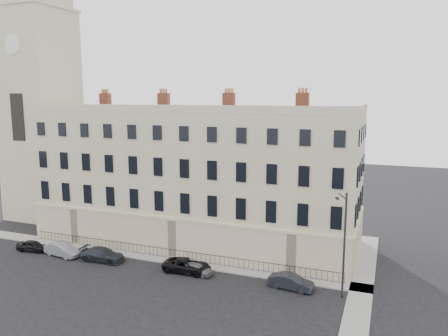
{
  "coord_description": "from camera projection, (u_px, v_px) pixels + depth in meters",
  "views": [
    {
      "loc": [
        14.62,
        -32.85,
        16.64
      ],
      "look_at": [
        -1.8,
        10.0,
        9.08
      ],
      "focal_mm": 35.0,
      "sensor_mm": 36.0,
      "label": 1
    }
  ],
  "objects": [
    {
      "name": "ground",
      "position": [
        202.0,
        289.0,
        38.13
      ],
      "size": [
        160.0,
        160.0,
        0.0
      ],
      "primitive_type": "plane",
      "color": "black",
      "rests_on": "ground"
    },
    {
      "name": "terrace",
      "position": [
        196.0,
        177.0,
        50.05
      ],
      "size": [
        36.22,
        12.22,
        17.0
      ],
      "color": "#C5B992",
      "rests_on": "ground"
    },
    {
      "name": "church_tower",
      "position": [
        39.0,
        81.0,
        58.59
      ],
      "size": [
        8.0,
        8.13,
        44.0
      ],
      "color": "#C5B992",
      "rests_on": "ground"
    },
    {
      "name": "pavement_terrace",
      "position": [
        135.0,
        254.0,
        46.26
      ],
      "size": [
        48.0,
        2.0,
        0.12
      ],
      "primitive_type": "cube",
      "color": "gray",
      "rests_on": "ground"
    },
    {
      "name": "pavement_east_return",
      "position": [
        364.0,
        275.0,
        40.9
      ],
      "size": [
        2.0,
        24.0,
        0.12
      ],
      "primitive_type": "cube",
      "color": "gray",
      "rests_on": "ground"
    },
    {
      "name": "railings",
      "position": [
        170.0,
        254.0,
        45.14
      ],
      "size": [
        35.0,
        0.04,
        0.96
      ],
      "color": "black",
      "rests_on": "ground"
    },
    {
      "name": "car_a",
      "position": [
        33.0,
        246.0,
        47.38
      ],
      "size": [
        3.63,
        1.86,
        1.18
      ],
      "primitive_type": "imported",
      "rotation": [
        0.0,
        0.0,
        1.71
      ],
      "color": "black",
      "rests_on": "ground"
    },
    {
      "name": "car_b",
      "position": [
        63.0,
        250.0,
        45.93
      ],
      "size": [
        4.33,
        2.0,
        1.37
      ],
      "primitive_type": "imported",
      "rotation": [
        0.0,
        0.0,
        1.44
      ],
      "color": "gray",
      "rests_on": "ground"
    },
    {
      "name": "car_c",
      "position": [
        103.0,
        255.0,
        44.52
      ],
      "size": [
        4.78,
        2.17,
        1.36
      ],
      "primitive_type": "imported",
      "rotation": [
        0.0,
        0.0,
        1.63
      ],
      "color": "#22272E",
      "rests_on": "ground"
    },
    {
      "name": "car_d",
      "position": [
        187.0,
        266.0,
        41.7
      ],
      "size": [
        4.77,
        2.33,
        1.31
      ],
      "primitive_type": "imported",
      "rotation": [
        0.0,
        0.0,
        1.61
      ],
      "color": "black",
      "rests_on": "ground"
    },
    {
      "name": "car_e",
      "position": [
        196.0,
        269.0,
        41.12
      ],
      "size": [
        3.39,
        1.56,
        1.12
      ],
      "primitive_type": "imported",
      "rotation": [
        0.0,
        0.0,
        1.5
      ],
      "color": "slate",
      "rests_on": "ground"
    },
    {
      "name": "car_f",
      "position": [
        291.0,
        282.0,
        38.03
      ],
      "size": [
        4.09,
        1.83,
        1.3
      ],
      "primitive_type": "imported",
      "rotation": [
        0.0,
        0.0,
        1.46
      ],
      "color": "black",
      "rests_on": "ground"
    },
    {
      "name": "streetlamp",
      "position": [
        344.0,
        241.0,
        35.62
      ],
      "size": [
        0.87,
        1.84,
        8.96
      ],
      "rotation": [
        0.0,
        0.0,
        0.38
      ],
      "color": "#2B2C30",
      "rests_on": "ground"
    }
  ]
}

